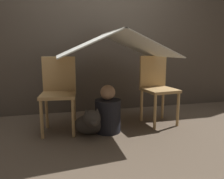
# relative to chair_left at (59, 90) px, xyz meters

# --- Properties ---
(ground_plane) EXTENTS (8.80, 8.80, 0.00)m
(ground_plane) POSITION_rel_chair_left_xyz_m (0.64, -0.18, -0.50)
(ground_plane) COLOR brown
(wall_back) EXTENTS (7.00, 0.05, 2.50)m
(wall_back) POSITION_rel_chair_left_xyz_m (0.64, 0.78, 0.75)
(wall_back) COLOR #4C4238
(wall_back) RESTS_ON ground_plane
(chair_left) EXTENTS (0.44, 0.44, 0.89)m
(chair_left) POSITION_rel_chair_left_xyz_m (0.00, 0.00, 0.00)
(chair_left) COLOR tan
(chair_left) RESTS_ON ground_plane
(chair_right) EXTENTS (0.44, 0.44, 0.89)m
(chair_right) POSITION_rel_chair_left_xyz_m (1.27, -0.00, 0.00)
(chair_right) COLOR tan
(chair_right) RESTS_ON ground_plane
(sheet_canopy) EXTENTS (1.29, 1.11, 0.30)m
(sheet_canopy) POSITION_rel_chair_left_xyz_m (0.64, -0.07, 0.54)
(sheet_canopy) COLOR silver
(person_front) EXTENTS (0.30, 0.30, 0.57)m
(person_front) POSITION_rel_chair_left_xyz_m (0.55, -0.19, -0.27)
(person_front) COLOR black
(person_front) RESTS_ON ground_plane
(dog) EXTENTS (0.38, 0.37, 0.35)m
(dog) POSITION_rel_chair_left_xyz_m (0.34, -0.27, -0.34)
(dog) COLOR #332D28
(dog) RESTS_ON ground_plane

